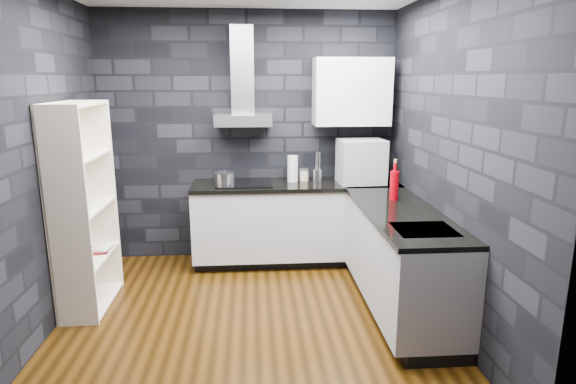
{
  "coord_description": "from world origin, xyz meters",
  "views": [
    {
      "loc": [
        0.03,
        -3.71,
        1.98
      ],
      "look_at": [
        0.35,
        0.45,
        1.0
      ],
      "focal_mm": 30.0,
      "sensor_mm": 36.0,
      "label": 1
    }
  ],
  "objects": [
    {
      "name": "toekick_back",
      "position": [
        0.5,
        1.34,
        0.05
      ],
      "size": [
        2.18,
        0.5,
        0.1
      ],
      "primitive_type": "cube",
      "color": "black",
      "rests_on": "ground"
    },
    {
      "name": "sink_rim",
      "position": [
        1.3,
        -0.4,
        0.89
      ],
      "size": [
        0.44,
        0.4,
        0.01
      ],
      "primitive_type": "cube",
      "color": "#AFAFB3",
      "rests_on": "counter_right_top"
    },
    {
      "name": "hood_chimney",
      "position": [
        -0.05,
        1.5,
        2.07
      ],
      "size": [
        0.24,
        0.2,
        0.9
      ],
      "primitive_type": "cube",
      "color": "#AFAFB3",
      "rests_on": "hood_body"
    },
    {
      "name": "counter_back_cab",
      "position": [
        0.5,
        1.3,
        0.48
      ],
      "size": [
        2.2,
        0.6,
        0.76
      ],
      "primitive_type": "cube",
      "color": "#BBBBBF",
      "rests_on": "ground"
    },
    {
      "name": "counter_right_top",
      "position": [
        1.29,
        0.1,
        0.88
      ],
      "size": [
        0.62,
        1.8,
        0.04
      ],
      "primitive_type": "cube",
      "color": "black",
      "rests_on": "counter_right_cab"
    },
    {
      "name": "fruit_bowl",
      "position": [
        -1.42,
        0.29,
        0.94
      ],
      "size": [
        0.26,
        0.26,
        0.05
      ],
      "primitive_type": "imported",
      "rotation": [
        0.0,
        0.0,
        0.23
      ],
      "color": "silver",
      "rests_on": "bookshelf"
    },
    {
      "name": "book_red",
      "position": [
        -1.44,
        0.51,
        0.57
      ],
      "size": [
        0.17,
        0.05,
        0.22
      ],
      "primitive_type": "imported",
      "rotation": [
        0.0,
        0.0,
        0.18
      ],
      "color": "maroon",
      "rests_on": "bookshelf"
    },
    {
      "name": "wall_left",
      "position": [
        -1.62,
        0.0,
        1.35
      ],
      "size": [
        0.05,
        3.2,
        2.7
      ],
      "primitive_type": "cube",
      "color": "black",
      "rests_on": "ground"
    },
    {
      "name": "counter_corner_top",
      "position": [
        1.3,
        1.3,
        0.88
      ],
      "size": [
        0.62,
        0.62,
        0.04
      ],
      "primitive_type": "cube",
      "color": "black",
      "rests_on": "counter_right_cab"
    },
    {
      "name": "counter_back_top",
      "position": [
        0.5,
        1.29,
        0.88
      ],
      "size": [
        2.2,
        0.62,
        0.04
      ],
      "primitive_type": "cube",
      "color": "black",
      "rests_on": "counter_back_cab"
    },
    {
      "name": "toekick_right",
      "position": [
        1.34,
        0.1,
        0.05
      ],
      "size": [
        0.5,
        1.78,
        0.1
      ],
      "primitive_type": "cube",
      "color": "black",
      "rests_on": "ground"
    },
    {
      "name": "pot",
      "position": [
        -0.25,
        1.16,
        0.97
      ],
      "size": [
        0.22,
        0.22,
        0.12
      ],
      "primitive_type": "cylinder",
      "rotation": [
        0.0,
        0.0,
        -0.09
      ],
      "color": "#B3B3B8",
      "rests_on": "cooktop"
    },
    {
      "name": "upper_cabinet",
      "position": [
        1.1,
        1.43,
        1.85
      ],
      "size": [
        0.8,
        0.35,
        0.7
      ],
      "primitive_type": "cube",
      "color": "silver",
      "rests_on": "wall_back"
    },
    {
      "name": "book_second",
      "position": [
        -1.43,
        0.56,
        0.59
      ],
      "size": [
        0.17,
        0.04,
        0.23
      ],
      "primitive_type": "imported",
      "rotation": [
        0.0,
        0.0,
        -0.13
      ],
      "color": "#B2B2B2",
      "rests_on": "bookshelf"
    },
    {
      "name": "wall_right",
      "position": [
        1.62,
        0.0,
        1.35
      ],
      "size": [
        0.05,
        3.2,
        2.7
      ],
      "primitive_type": "cube",
      "color": "black",
      "rests_on": "ground"
    },
    {
      "name": "bookshelf",
      "position": [
        -1.42,
        0.41,
        0.9
      ],
      "size": [
        0.53,
        0.86,
        1.8
      ],
      "primitive_type": "cube",
      "rotation": [
        0.0,
        0.0,
        0.26
      ],
      "color": "#F6E7CF",
      "rests_on": "ground"
    },
    {
      "name": "hood_body",
      "position": [
        -0.05,
        1.43,
        1.56
      ],
      "size": [
        0.6,
        0.34,
        0.12
      ],
      "primitive_type": "cube",
      "color": "#AFAFB3",
      "rests_on": "wall_back"
    },
    {
      "name": "cooktop",
      "position": [
        -0.05,
        1.3,
        0.91
      ],
      "size": [
        0.58,
        0.5,
        0.01
      ],
      "primitive_type": "cube",
      "color": "black",
      "rests_on": "counter_back_top"
    },
    {
      "name": "red_bottle",
      "position": [
        1.33,
        0.48,
        1.03
      ],
      "size": [
        0.09,
        0.09,
        0.27
      ],
      "primitive_type": "cylinder",
      "rotation": [
        0.0,
        0.0,
        0.1
      ],
      "color": "#9E000A",
      "rests_on": "counter_right_top"
    },
    {
      "name": "glass_vase",
      "position": [
        0.47,
        1.37,
        1.04
      ],
      "size": [
        0.15,
        0.15,
        0.28
      ],
      "primitive_type": "cylinder",
      "rotation": [
        0.0,
        0.0,
        -0.42
      ],
      "color": "silver",
      "rests_on": "counter_back_top"
    },
    {
      "name": "wall_front",
      "position": [
        0.0,
        -1.62,
        1.35
      ],
      "size": [
        3.2,
        0.05,
        2.7
      ],
      "primitive_type": "cube",
      "color": "black",
      "rests_on": "ground"
    },
    {
      "name": "appliance_garage",
      "position": [
        1.19,
        1.25,
        1.12
      ],
      "size": [
        0.5,
        0.4,
        0.47
      ],
      "primitive_type": "cube",
      "rotation": [
        0.0,
        0.0,
        0.06
      ],
      "color": "#A5A9AD",
      "rests_on": "counter_back_top"
    },
    {
      "name": "utensil_crock",
      "position": [
        0.74,
        1.38,
        0.96
      ],
      "size": [
        0.12,
        0.12,
        0.13
      ],
      "primitive_type": "cylinder",
      "rotation": [
        0.0,
        0.0,
        0.25
      ],
      "color": "#B3B3B8",
      "rests_on": "counter_back_top"
    },
    {
      "name": "wall_back",
      "position": [
        0.0,
        1.62,
        1.35
      ],
      "size": [
        3.2,
        0.05,
        2.7
      ],
      "primitive_type": "cube",
      "color": "black",
      "rests_on": "ground"
    },
    {
      "name": "counter_right_cab",
      "position": [
        1.3,
        0.1,
        0.48
      ],
      "size": [
        0.6,
        1.8,
        0.76
      ],
      "primitive_type": "cube",
      "color": "#BBBBBF",
      "rests_on": "ground"
    },
    {
      "name": "storage_jar",
      "position": [
        0.6,
        1.4,
        0.96
      ],
      "size": [
        0.1,
        0.1,
        0.12
      ],
      "primitive_type": "cylinder",
      "rotation": [
        0.0,
        0.0,
        0.1
      ],
      "color": "beige",
      "rests_on": "counter_back_top"
    },
    {
      "name": "ground",
      "position": [
        0.0,
        0.0,
        0.0
      ],
      "size": [
        3.2,
        3.2,
        0.0
      ],
      "primitive_type": "plane",
      "color": "#3C2208"
    }
  ]
}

